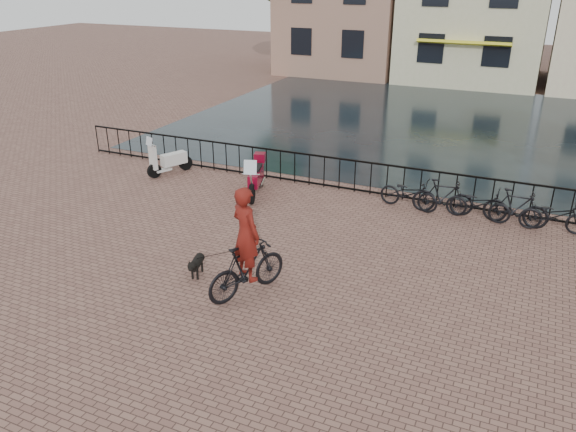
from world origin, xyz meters
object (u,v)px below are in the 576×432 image
at_px(cyclist, 246,248).
at_px(scooter, 169,153).
at_px(dog, 197,265).
at_px(motorcycle, 256,173).

distance_m(cyclist, scooter, 8.18).
bearing_deg(cyclist, scooter, -19.12).
height_order(cyclist, dog, cyclist).
height_order(dog, scooter, scooter).
xyz_separation_m(dog, motorcycle, (-1.04, 4.93, 0.43)).
relative_size(cyclist, dog, 3.47).
xyz_separation_m(cyclist, motorcycle, (-2.43, 5.15, -0.37)).
bearing_deg(motorcycle, cyclist, -82.03).
bearing_deg(dog, motorcycle, 86.74).
bearing_deg(scooter, dog, -26.08).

